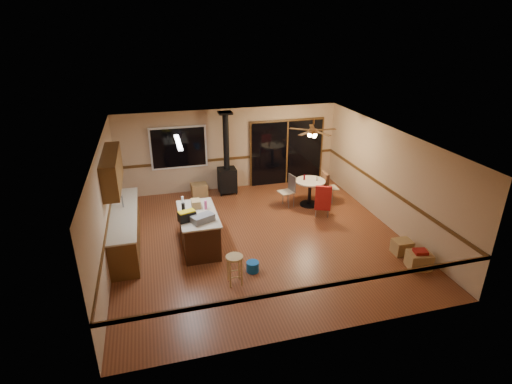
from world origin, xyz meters
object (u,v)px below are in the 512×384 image
object	(u,v)px
chair_near	(323,198)
chair_right	(325,184)
blue_bucket	(253,267)
box_corner_a	(419,260)
box_under_window	(199,190)
kitchen_island	(199,230)
chair_left	(289,187)
bar_stool	(235,270)
wood_stove	(227,172)
toolbox_black	(187,216)
toolbox_grey	(203,218)
box_corner_b	(402,247)
dining_table	(310,188)

from	to	relation	value
chair_near	chair_right	world-z (taller)	same
chair_right	blue_bucket	bearing A→B (deg)	-135.50
box_corner_a	box_under_window	bearing A→B (deg)	128.30
kitchen_island	box_under_window	size ratio (longest dim) A/B	3.45
chair_left	chair_right	distance (m)	1.12
bar_stool	chair_near	size ratio (longest dim) A/B	0.93
chair_near	blue_bucket	bearing A→B (deg)	-141.22
wood_stove	toolbox_black	world-z (taller)	wood_stove
chair_near	box_corner_a	bearing A→B (deg)	-69.45
wood_stove	toolbox_grey	size ratio (longest dim) A/B	5.01
bar_stool	box_corner_b	size ratio (longest dim) A/B	1.56
chair_near	toolbox_grey	bearing A→B (deg)	-161.95
bar_stool	box_corner_b	distance (m)	4.05
blue_bucket	chair_left	size ratio (longest dim) A/B	0.54
kitchen_island	box_under_window	xyz separation A→B (m)	(0.41, 3.10, -0.26)
box_corner_a	box_corner_b	size ratio (longest dim) A/B	1.17
bar_stool	dining_table	distance (m)	4.37
dining_table	box_corner_b	xyz separation A→B (m)	(1.09, -3.09, -0.36)
dining_table	box_corner_a	size ratio (longest dim) A/B	1.80
toolbox_grey	chair_left	bearing A→B (deg)	36.85
dining_table	chair_right	world-z (taller)	chair_right
kitchen_island	chair_right	xyz separation A→B (m)	(3.99, 1.61, 0.14)
wood_stove	blue_bucket	distance (m)	4.46
toolbox_grey	box_corner_a	bearing A→B (deg)	-20.86
kitchen_island	box_under_window	world-z (taller)	kitchen_island
box_under_window	dining_table	bearing A→B (deg)	-26.91
kitchen_island	toolbox_black	xyz separation A→B (m)	(-0.28, -0.33, 0.55)
kitchen_island	dining_table	size ratio (longest dim) A/B	1.91
kitchen_island	box_corner_a	distance (m)	5.07
box_corner_a	box_corner_b	world-z (taller)	box_corner_a
toolbox_grey	bar_stool	xyz separation A→B (m)	(0.46, -1.22, -0.65)
blue_bucket	chair_near	distance (m)	3.27
dining_table	chair_right	distance (m)	0.53
chair_left	chair_near	xyz separation A→B (m)	(0.63, -0.99, 0.01)
blue_bucket	chair_left	distance (m)	3.60
chair_right	box_under_window	size ratio (longest dim) A/B	1.44
kitchen_island	toolbox_black	distance (m)	0.70
box_under_window	box_corner_b	world-z (taller)	box_under_window
bar_stool	blue_bucket	world-z (taller)	bar_stool
kitchen_island	dining_table	world-z (taller)	kitchen_island
toolbox_black	box_under_window	distance (m)	3.59
wood_stove	box_corner_b	bearing A→B (deg)	-54.60
chair_near	box_corner_a	world-z (taller)	chair_near
dining_table	wood_stove	bearing A→B (deg)	145.30
wood_stove	toolbox_grey	distance (m)	3.72
kitchen_island	toolbox_grey	world-z (taller)	toolbox_grey
dining_table	box_corner_a	bearing A→B (deg)	-73.55
wood_stove	box_under_window	bearing A→B (deg)	176.78
kitchen_island	toolbox_black	size ratio (longest dim) A/B	4.35
wood_stove	toolbox_grey	xyz separation A→B (m)	(-1.24, -3.50, 0.25)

